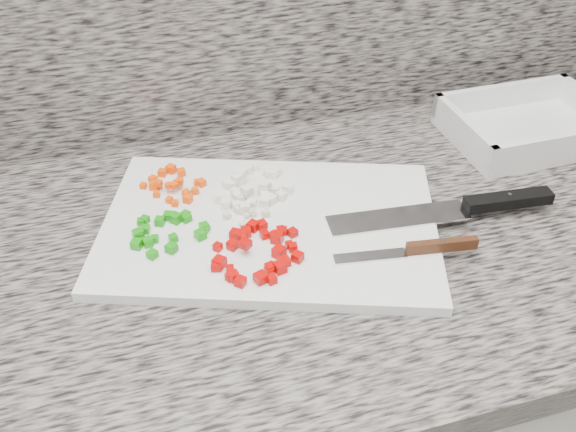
{
  "coord_description": "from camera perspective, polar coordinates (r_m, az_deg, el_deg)",
  "views": [
    {
      "loc": [
        -0.11,
        0.81,
        1.45
      ],
      "look_at": [
        0.08,
        1.44,
        0.93
      ],
      "focal_mm": 40.0,
      "sensor_mm": 36.0,
      "label": 1
    }
  ],
  "objects": [
    {
      "name": "countertop",
      "position": [
        0.86,
        -5.24,
        -3.93
      ],
      "size": [
        3.96,
        0.64,
        0.04
      ],
      "primitive_type": "cube",
      "color": "slate",
      "rests_on": "cabinet"
    },
    {
      "name": "cutting_board",
      "position": [
        0.87,
        -1.64,
        -0.88
      ],
      "size": [
        0.52,
        0.43,
        0.01
      ],
      "primitive_type": "cube",
      "rotation": [
        0.0,
        0.0,
        -0.34
      ],
      "color": "white",
      "rests_on": "countertop"
    },
    {
      "name": "carrot_pile",
      "position": [
        0.94,
        -10.23,
        2.9
      ],
      "size": [
        0.09,
        0.1,
        0.02
      ],
      "color": "#F74805",
      "rests_on": "cutting_board"
    },
    {
      "name": "onion_pile",
      "position": [
        0.91,
        -3.25,
        2.5
      ],
      "size": [
        0.11,
        0.11,
        0.02
      ],
      "color": "white",
      "rests_on": "cutting_board"
    },
    {
      "name": "green_pepper_pile",
      "position": [
        0.85,
        -10.91,
        -1.31
      ],
      "size": [
        0.11,
        0.09,
        0.01
      ],
      "color": "#15860C",
      "rests_on": "cutting_board"
    },
    {
      "name": "red_pepper_pile",
      "position": [
        0.81,
        -2.67,
        -3.18
      ],
      "size": [
        0.12,
        0.12,
        0.02
      ],
      "color": "#B80502",
      "rests_on": "cutting_board"
    },
    {
      "name": "garlic_pile",
      "position": [
        0.87,
        -3.76,
        0.22
      ],
      "size": [
        0.06,
        0.05,
        0.01
      ],
      "color": "beige",
      "rests_on": "cutting_board"
    },
    {
      "name": "chef_knife",
      "position": [
        0.92,
        15.95,
        0.86
      ],
      "size": [
        0.32,
        0.06,
        0.02
      ],
      "rotation": [
        0.0,
        0.0,
        -0.09
      ],
      "color": "silver",
      "rests_on": "cutting_board"
    },
    {
      "name": "paring_knife",
      "position": [
        0.83,
        11.99,
        -2.82
      ],
      "size": [
        0.19,
        0.04,
        0.02
      ],
      "rotation": [
        0.0,
        0.0,
        -0.14
      ],
      "color": "silver",
      "rests_on": "cutting_board"
    },
    {
      "name": "tray",
      "position": [
        1.14,
        20.57,
        7.4
      ],
      "size": [
        0.26,
        0.19,
        0.05
      ],
      "rotation": [
        0.0,
        0.0,
        0.01
      ],
      "color": "silver",
      "rests_on": "countertop"
    }
  ]
}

